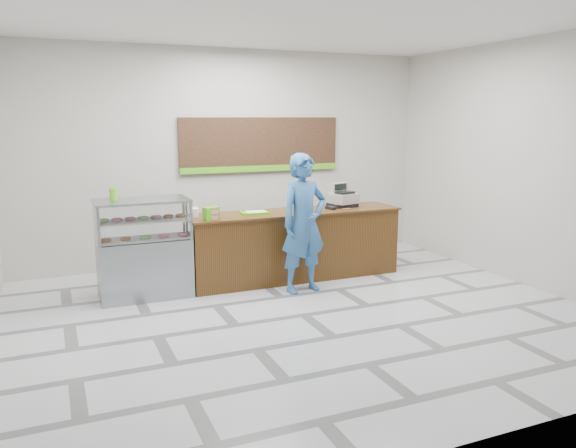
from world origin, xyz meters
name	(u,v)px	position (x,y,z in m)	size (l,w,h in m)	color
floor	(304,315)	(0.00, 0.00, 0.00)	(7.00, 7.00, 0.00)	#BBBCC0
back_wall	(229,157)	(0.00, 3.00, 1.75)	(7.00, 7.00, 0.00)	#B8B3A9
ceiling	(306,17)	(0.00, 0.00, 3.50)	(7.00, 7.00, 0.00)	silver
sales_counter	(295,245)	(0.55, 1.55, 0.52)	(3.26, 0.76, 1.03)	#56310F
display_case	(144,247)	(-1.67, 1.55, 0.68)	(1.22, 0.72, 1.33)	gray
menu_board	(261,146)	(0.55, 2.96, 1.93)	(2.80, 0.06, 0.90)	black
cash_register	(342,198)	(1.41, 1.67, 1.16)	(0.47, 0.48, 0.36)	black
card_terminal	(331,208)	(1.11, 1.47, 1.05)	(0.08, 0.17, 0.04)	black
serving_tray	(254,212)	(-0.06, 1.61, 1.04)	(0.42, 0.32, 0.02)	#43B900
napkin_box	(193,212)	(-0.95, 1.67, 1.09)	(0.14, 0.14, 0.12)	white
straw_cup	(195,211)	(-0.91, 1.72, 1.09)	(0.08, 0.08, 0.12)	silver
promo_box	(211,214)	(-0.79, 1.31, 1.12)	(0.20, 0.13, 0.18)	#56B61A
donut_decal	(345,208)	(1.37, 1.49, 1.03)	(0.15, 0.15, 0.00)	pink
green_cup_left	(113,194)	(-2.01, 1.66, 1.41)	(0.10, 0.10, 0.15)	#56B61A
green_cup_right	(114,193)	(-1.99, 1.79, 1.41)	(0.10, 0.10, 0.16)	#56B61A
customer	(304,223)	(0.41, 0.92, 0.96)	(0.70, 0.46, 1.92)	#2E629B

